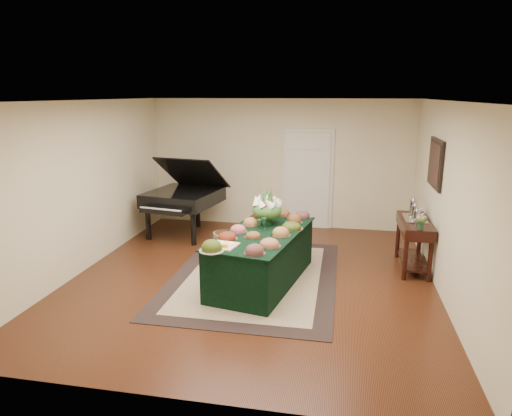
% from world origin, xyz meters
% --- Properties ---
extents(ground, '(6.00, 6.00, 0.00)m').
position_xyz_m(ground, '(0.00, 0.00, 0.00)').
color(ground, black).
rests_on(ground, ground).
extents(area_rug, '(2.52, 3.53, 0.01)m').
position_xyz_m(area_rug, '(0.02, 0.05, 0.01)').
color(area_rug, black).
rests_on(area_rug, ground).
extents(kitchen_doorway, '(1.05, 0.07, 2.10)m').
position_xyz_m(kitchen_doorway, '(0.60, 2.97, 1.02)').
color(kitchen_doorway, silver).
rests_on(kitchen_doorway, ground).
extents(buffet_table, '(1.43, 2.34, 0.80)m').
position_xyz_m(buffet_table, '(0.18, -0.14, 0.40)').
color(buffet_table, black).
rests_on(buffet_table, ground).
extents(food_platters, '(1.33, 2.24, 0.13)m').
position_xyz_m(food_platters, '(0.19, -0.10, 0.85)').
color(food_platters, '#B9B9C2').
rests_on(food_platters, buffet_table).
extents(cutting_board, '(0.41, 0.41, 0.10)m').
position_xyz_m(cutting_board, '(-0.21, -0.86, 0.83)').
color(cutting_board, tan).
rests_on(cutting_board, buffet_table).
extents(green_goblets, '(0.13, 0.18, 0.18)m').
position_xyz_m(green_goblets, '(0.15, -0.04, 0.89)').
color(green_goblets, '#163721').
rests_on(green_goblets, buffet_table).
extents(floral_centerpiece, '(0.48, 0.48, 0.48)m').
position_xyz_m(floral_centerpiece, '(0.18, 0.29, 1.08)').
color(floral_centerpiece, '#163721').
rests_on(floral_centerpiece, buffet_table).
extents(grand_piano, '(1.59, 1.72, 1.61)m').
position_xyz_m(grand_piano, '(-1.80, 1.94, 0.79)').
color(grand_piano, black).
rests_on(grand_piano, ground).
extents(wicker_basket, '(0.42, 0.42, 0.26)m').
position_xyz_m(wicker_basket, '(-0.82, 1.40, 0.13)').
color(wicker_basket, olive).
rests_on(wicker_basket, ground).
extents(mahogany_sideboard, '(0.45, 1.22, 0.82)m').
position_xyz_m(mahogany_sideboard, '(2.50, 0.87, 0.64)').
color(mahogany_sideboard, black).
rests_on(mahogany_sideboard, ground).
extents(tea_service, '(0.34, 0.58, 0.30)m').
position_xyz_m(tea_service, '(2.50, 1.00, 0.94)').
color(tea_service, '#B9B9C2').
rests_on(tea_service, mahogany_sideboard).
extents(pink_bouquet, '(0.18, 0.18, 0.23)m').
position_xyz_m(pink_bouquet, '(2.50, 0.35, 0.98)').
color(pink_bouquet, '#163721').
rests_on(pink_bouquet, mahogany_sideboard).
extents(wall_painting, '(0.05, 0.95, 0.75)m').
position_xyz_m(wall_painting, '(2.72, 0.87, 1.75)').
color(wall_painting, black).
rests_on(wall_painting, ground).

